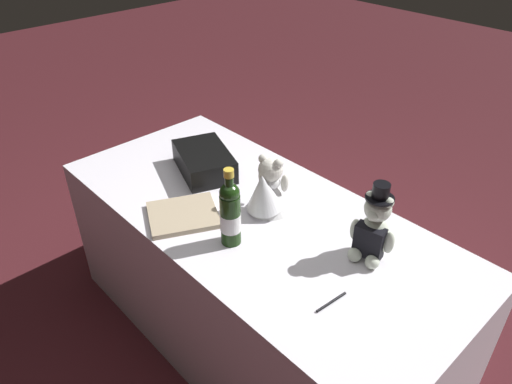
{
  "coord_description": "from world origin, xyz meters",
  "views": [
    {
      "loc": [
        1.11,
        -1.03,
        1.82
      ],
      "look_at": [
        0.0,
        0.0,
        0.8
      ],
      "focal_mm": 33.74,
      "sensor_mm": 36.0,
      "label": 1
    }
  ],
  "objects_px": {
    "teddy_bear_bride": "(268,189)",
    "guestbook": "(183,215)",
    "champagne_bottle": "(230,213)",
    "teddy_bear_groom": "(373,230)",
    "gift_case_black": "(204,161)",
    "signing_pen": "(332,301)"
  },
  "relations": [
    {
      "from": "teddy_bear_bride",
      "to": "guestbook",
      "type": "bearing_deg",
      "value": -124.54
    },
    {
      "from": "teddy_bear_bride",
      "to": "champagne_bottle",
      "type": "bearing_deg",
      "value": -77.73
    },
    {
      "from": "teddy_bear_groom",
      "to": "teddy_bear_bride",
      "type": "relative_size",
      "value": 1.23
    },
    {
      "from": "teddy_bear_groom",
      "to": "guestbook",
      "type": "bearing_deg",
      "value": -151.36
    },
    {
      "from": "teddy_bear_groom",
      "to": "champagne_bottle",
      "type": "xyz_separation_m",
      "value": [
        -0.39,
        -0.3,
        0.02
      ]
    },
    {
      "from": "gift_case_black",
      "to": "teddy_bear_groom",
      "type": "bearing_deg",
      "value": 4.74
    },
    {
      "from": "champagne_bottle",
      "to": "signing_pen",
      "type": "height_order",
      "value": "champagne_bottle"
    },
    {
      "from": "signing_pen",
      "to": "guestbook",
      "type": "relative_size",
      "value": 0.51
    },
    {
      "from": "teddy_bear_groom",
      "to": "champagne_bottle",
      "type": "height_order",
      "value": "champagne_bottle"
    },
    {
      "from": "signing_pen",
      "to": "teddy_bear_bride",
      "type": "bearing_deg",
      "value": 158.2
    },
    {
      "from": "gift_case_black",
      "to": "guestbook",
      "type": "bearing_deg",
      "value": -51.86
    },
    {
      "from": "teddy_bear_groom",
      "to": "teddy_bear_bride",
      "type": "xyz_separation_m",
      "value": [
        -0.44,
        -0.07,
        -0.02
      ]
    },
    {
      "from": "teddy_bear_groom",
      "to": "signing_pen",
      "type": "xyz_separation_m",
      "value": [
        0.05,
        -0.26,
        -0.11
      ]
    },
    {
      "from": "champagne_bottle",
      "to": "gift_case_black",
      "type": "distance_m",
      "value": 0.51
    },
    {
      "from": "signing_pen",
      "to": "teddy_bear_groom",
      "type": "bearing_deg",
      "value": 101.33
    },
    {
      "from": "teddy_bear_bride",
      "to": "guestbook",
      "type": "xyz_separation_m",
      "value": [
        -0.19,
        -0.27,
        -0.09
      ]
    },
    {
      "from": "teddy_bear_groom",
      "to": "teddy_bear_bride",
      "type": "height_order",
      "value": "teddy_bear_groom"
    },
    {
      "from": "teddy_bear_groom",
      "to": "guestbook",
      "type": "relative_size",
      "value": 1.12
    },
    {
      "from": "champagne_bottle",
      "to": "signing_pen",
      "type": "xyz_separation_m",
      "value": [
        0.44,
        0.04,
        -0.12
      ]
    },
    {
      "from": "guestbook",
      "to": "gift_case_black",
      "type": "bearing_deg",
      "value": 154.6
    },
    {
      "from": "teddy_bear_groom",
      "to": "signing_pen",
      "type": "height_order",
      "value": "teddy_bear_groom"
    },
    {
      "from": "gift_case_black",
      "to": "signing_pen",
      "type": "bearing_deg",
      "value": -12.3
    }
  ]
}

